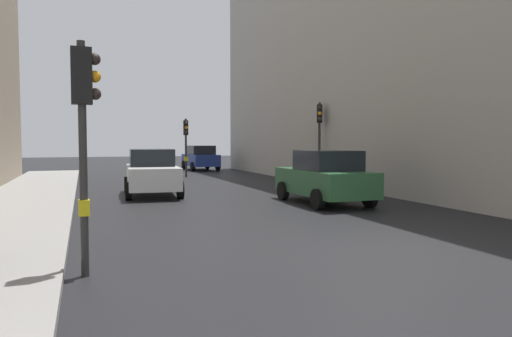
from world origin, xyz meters
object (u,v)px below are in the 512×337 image
at_px(car_white_compact, 152,172).
at_px(traffic_light_near_left, 84,115).
at_px(traffic_light_mid_street, 319,128).
at_px(car_green_estate, 325,177).
at_px(car_blue_van, 201,158).
at_px(traffic_light_far_median, 186,137).

bearing_deg(car_white_compact, traffic_light_near_left, -102.50).
relative_size(traffic_light_mid_street, car_green_estate, 0.92).
distance_m(traffic_light_mid_street, car_blue_van, 14.30).
height_order(traffic_light_far_median, car_green_estate, traffic_light_far_median).
xyz_separation_m(traffic_light_mid_street, traffic_light_far_median, (-4.72, 7.47, -0.34)).
bearing_deg(traffic_light_near_left, traffic_light_far_median, 74.39).
distance_m(car_green_estate, car_blue_van, 19.87).
height_order(traffic_light_near_left, traffic_light_mid_street, traffic_light_mid_street).
bearing_deg(car_green_estate, car_blue_van, 88.72).
bearing_deg(car_green_estate, traffic_light_near_left, -139.02).
distance_m(traffic_light_mid_street, car_green_estate, 6.74).
bearing_deg(traffic_light_far_median, car_green_estate, -81.79).
xyz_separation_m(traffic_light_mid_street, car_white_compact, (-7.83, -1.41, -1.78)).
height_order(traffic_light_near_left, traffic_light_far_median, traffic_light_near_left).
distance_m(traffic_light_mid_street, traffic_light_far_median, 8.84).
relative_size(car_white_compact, car_blue_van, 1.01).
xyz_separation_m(traffic_light_mid_street, car_blue_van, (-2.35, 13.99, -1.78)).
bearing_deg(car_white_compact, car_green_estate, -41.54).
bearing_deg(car_green_estate, traffic_light_mid_street, 64.54).
height_order(traffic_light_near_left, car_white_compact, traffic_light_near_left).
xyz_separation_m(traffic_light_far_median, car_green_estate, (1.93, -13.34, -1.44)).
distance_m(traffic_light_near_left, traffic_light_mid_street, 16.06).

